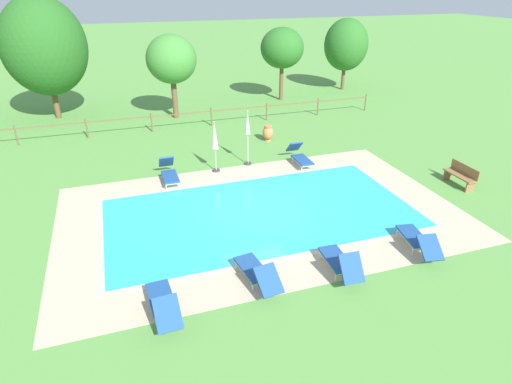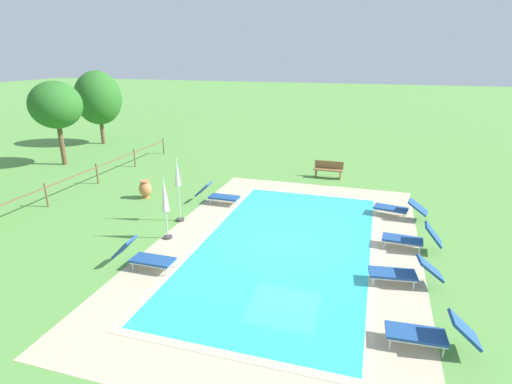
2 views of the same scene
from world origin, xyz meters
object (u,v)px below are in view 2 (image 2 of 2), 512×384
tree_far_west (56,105)px  tree_far_east (98,98)px  sun_lounger_north_near_steps (144,257)px  patio_umbrella_closed_row_west (178,180)px  terracotta_urn_near_fence (145,189)px  sun_lounger_north_mid (399,208)px  patio_umbrella_closed_row_mid_west (165,199)px  sun_lounger_north_end (411,238)px  sun_lounger_south_near_corner (403,272)px  sun_lounger_south_mid (430,333)px  wooden_bench_lawn_side (329,169)px  sun_lounger_north_far (218,195)px

tree_far_west → tree_far_east: (5.64, 1.46, -0.20)m
sun_lounger_north_near_steps → patio_umbrella_closed_row_west: patio_umbrella_closed_row_west is taller
terracotta_urn_near_fence → tree_far_west: tree_far_west is taller
sun_lounger_north_near_steps → tree_far_west: size_ratio=0.40×
sun_lounger_north_mid → patio_umbrella_closed_row_mid_west: (-4.45, 7.91, 1.12)m
sun_lounger_north_end → sun_lounger_south_near_corner: (-2.38, 0.35, -0.02)m
sun_lounger_south_mid → patio_umbrella_closed_row_mid_west: size_ratio=0.87×
sun_lounger_south_near_corner → wooden_bench_lawn_side: wooden_bench_lawn_side is taller
sun_lounger_south_near_corner → sun_lounger_north_mid: bearing=-0.5°
sun_lounger_north_near_steps → tree_far_east: (15.03, 12.56, 2.87)m
terracotta_urn_near_fence → tree_far_west: bearing=63.8°
sun_lounger_north_end → sun_lounger_south_near_corner: bearing=171.6°
sun_lounger_north_mid → sun_lounger_north_end: 2.87m
terracotta_urn_near_fence → tree_far_west: 9.12m
patio_umbrella_closed_row_west → tree_far_east: tree_far_east is taller
sun_lounger_north_mid → patio_umbrella_closed_row_west: patio_umbrella_closed_row_west is taller
sun_lounger_south_near_corner → patio_umbrella_closed_row_mid_west: bearing=84.3°
sun_lounger_north_near_steps → sun_lounger_south_mid: bearing=-99.4°
sun_lounger_north_end → sun_lounger_south_mid: size_ratio=0.96×
patio_umbrella_closed_row_west → sun_lounger_north_far: bearing=-17.7°
sun_lounger_north_far → tree_far_west: bearing=72.6°
wooden_bench_lawn_side → patio_umbrella_closed_row_west: bearing=147.2°
tree_far_east → patio_umbrella_closed_row_west: bearing=-133.7°
tree_far_west → tree_far_east: 5.83m
sun_lounger_south_near_corner → terracotta_urn_near_fence: (4.29, 10.87, 0.07)m
patio_umbrella_closed_row_mid_west → wooden_bench_lawn_side: bearing=-26.6°
sun_lounger_north_mid → tree_far_west: tree_far_west is taller
sun_lounger_north_near_steps → sun_lounger_north_mid: size_ratio=0.91×
patio_umbrella_closed_row_west → patio_umbrella_closed_row_mid_west: (-1.56, -0.30, -0.17)m
sun_lounger_north_near_steps → patio_umbrella_closed_row_mid_west: size_ratio=0.84×
sun_lounger_north_near_steps → sun_lounger_north_far: size_ratio=0.99×
sun_lounger_south_near_corner → patio_umbrella_closed_row_west: size_ratio=0.82×
sun_lounger_north_near_steps → sun_lounger_north_end: sun_lounger_north_end is taller
sun_lounger_north_near_steps → tree_far_east: 19.79m
sun_lounger_south_near_corner → sun_lounger_south_mid: bearing=-170.4°
sun_lounger_north_end → terracotta_urn_near_fence: 11.38m
tree_far_west → sun_lounger_south_mid: bearing=-119.3°
sun_lounger_north_near_steps → patio_umbrella_closed_row_mid_west: patio_umbrella_closed_row_mid_west is taller
sun_lounger_north_far → sun_lounger_north_end: size_ratio=1.02×
patio_umbrella_closed_row_west → wooden_bench_lawn_side: 9.04m
sun_lounger_south_mid → tree_far_east: tree_far_east is taller
wooden_bench_lawn_side → terracotta_urn_near_fence: wooden_bench_lawn_side is taller
sun_lounger_north_far → tree_far_east: 15.84m
sun_lounger_north_far → terracotta_urn_near_fence: size_ratio=2.36×
sun_lounger_north_end → sun_lounger_south_mid: bearing=-179.0°
tree_far_west → patio_umbrella_closed_row_west: bearing=-118.8°
sun_lounger_north_mid → sun_lounger_north_end: bearing=-173.8°
sun_lounger_north_far → sun_lounger_north_near_steps: bearing=179.5°
tree_far_west → tree_far_east: tree_far_east is taller
sun_lounger_north_far → sun_lounger_south_mid: sun_lounger_north_far is taller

